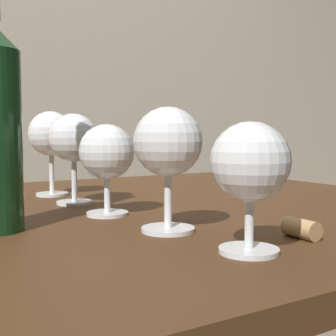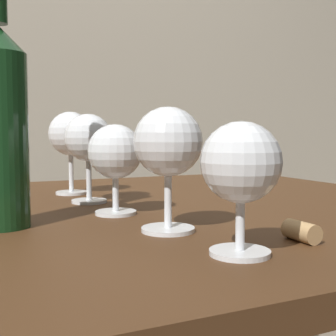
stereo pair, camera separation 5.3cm
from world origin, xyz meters
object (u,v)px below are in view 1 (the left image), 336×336
object	(u,v)px
wine_glass_cabernet	(250,164)
wine_glass_chardonnay	(107,153)
wine_glass_rose	(74,140)
cork	(301,229)
wine_glass_amber	(51,136)
wine_glass_pinot	(168,145)

from	to	relation	value
wine_glass_cabernet	wine_glass_chardonnay	bearing A→B (deg)	98.85
wine_glass_cabernet	wine_glass_rose	distance (m)	0.39
wine_glass_chardonnay	cork	world-z (taller)	wine_glass_chardonnay
wine_glass_chardonnay	wine_glass_amber	size ratio (longest dim) A/B	0.82
wine_glass_chardonnay	wine_glass_pinot	bearing A→B (deg)	-81.06
wine_glass_pinot	wine_glass_chardonnay	distance (m)	0.14
wine_glass_pinot	wine_glass_rose	distance (m)	0.26
wine_glass_cabernet	wine_glass_chardonnay	distance (m)	0.26
wine_glass_rose	wine_glass_amber	bearing A→B (deg)	91.47
wine_glass_cabernet	wine_glass_chardonnay	xyz separation A→B (m)	(-0.04, 0.26, 0.00)
wine_glass_pinot	wine_glass_rose	size ratio (longest dim) A/B	0.99
wine_glass_chardonnay	wine_glass_rose	size ratio (longest dim) A/B	0.87
wine_glass_cabernet	wine_glass_amber	size ratio (longest dim) A/B	0.82
wine_glass_chardonnay	wine_glass_amber	xyz separation A→B (m)	(-0.01, 0.24, 0.02)
wine_glass_cabernet	wine_glass_pinot	xyz separation A→B (m)	(-0.02, 0.12, 0.02)
wine_glass_cabernet	wine_glass_amber	xyz separation A→B (m)	(-0.05, 0.50, 0.02)
wine_glass_chardonnay	cork	distance (m)	0.29
wine_glass_chardonnay	wine_glass_cabernet	bearing A→B (deg)	-81.15
wine_glass_rose	wine_glass_chardonnay	bearing A→B (deg)	-87.22
wine_glass_amber	cork	bearing A→B (deg)	-73.81
wine_glass_cabernet	cork	distance (m)	0.12
wine_glass_pinot	wine_glass_amber	bearing A→B (deg)	94.58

